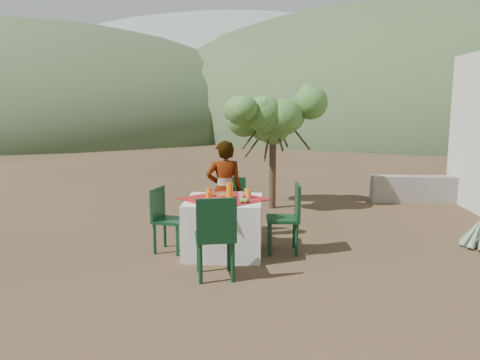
% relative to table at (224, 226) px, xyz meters
% --- Properties ---
extents(ground, '(160.00, 160.00, 0.00)m').
position_rel_table_xyz_m(ground, '(0.47, 0.22, -0.38)').
color(ground, '#382A19').
rests_on(ground, ground).
extents(table, '(1.30, 1.30, 0.76)m').
position_rel_table_xyz_m(table, '(0.00, 0.00, 0.00)').
color(table, white).
rests_on(table, ground).
extents(chair_far, '(0.48, 0.48, 0.89)m').
position_rel_table_xyz_m(chair_far, '(0.02, 0.97, 0.11)').
color(chair_far, black).
rests_on(chair_far, ground).
extents(chair_near, '(0.54, 0.54, 0.99)m').
position_rel_table_xyz_m(chair_near, '(0.00, -1.00, 0.17)').
color(chair_near, black).
rests_on(chair_near, ground).
extents(chair_left, '(0.49, 0.49, 0.89)m').
position_rel_table_xyz_m(chair_left, '(-0.81, 0.04, 0.11)').
color(chair_left, black).
rests_on(chair_left, ground).
extents(chair_right, '(0.45, 0.45, 0.95)m').
position_rel_table_xyz_m(chair_right, '(0.89, 0.08, 0.15)').
color(chair_right, black).
rests_on(chair_right, ground).
extents(person, '(0.59, 0.43, 1.50)m').
position_rel_table_xyz_m(person, '(-0.05, 0.69, 0.37)').
color(person, '#8C6651').
rests_on(person, ground).
extents(shrub_tree, '(1.78, 1.75, 2.09)m').
position_rel_table_xyz_m(shrub_tree, '(0.75, 2.94, 1.27)').
color(shrub_tree, '#493624').
rests_on(shrub_tree, ground).
extents(stone_wall, '(2.60, 0.35, 0.55)m').
position_rel_table_xyz_m(stone_wall, '(4.07, 3.62, -0.10)').
color(stone_wall, gray).
rests_on(stone_wall, ground).
extents(hill_near_left, '(40.00, 40.00, 16.00)m').
position_rel_table_xyz_m(hill_near_left, '(-17.53, 30.22, -0.38)').
color(hill_near_left, '#354828').
rests_on(hill_near_left, ground).
extents(hill_near_right, '(48.00, 48.00, 20.00)m').
position_rel_table_xyz_m(hill_near_right, '(12.47, 36.22, -0.38)').
color(hill_near_right, '#354828').
rests_on(hill_near_right, ground).
extents(hill_far_center, '(60.00, 60.00, 24.00)m').
position_rel_table_xyz_m(hill_far_center, '(-3.53, 52.22, -0.38)').
color(hill_far_center, slate).
rests_on(hill_far_center, ground).
extents(plate_far, '(0.26, 0.26, 0.01)m').
position_rel_table_xyz_m(plate_far, '(-0.04, 0.24, 0.39)').
color(plate_far, brown).
rests_on(plate_far, table).
extents(plate_near, '(0.21, 0.21, 0.01)m').
position_rel_table_xyz_m(plate_near, '(-0.05, -0.24, 0.39)').
color(plate_near, brown).
rests_on(plate_near, table).
extents(glass_far, '(0.07, 0.07, 0.12)m').
position_rel_table_xyz_m(glass_far, '(-0.22, 0.13, 0.44)').
color(glass_far, orange).
rests_on(glass_far, table).
extents(glass_near, '(0.07, 0.07, 0.11)m').
position_rel_table_xyz_m(glass_near, '(-0.20, -0.10, 0.43)').
color(glass_near, orange).
rests_on(glass_near, table).
extents(juice_pitcher, '(0.09, 0.09, 0.20)m').
position_rel_table_xyz_m(juice_pitcher, '(0.08, 0.08, 0.48)').
color(juice_pitcher, orange).
rests_on(juice_pitcher, table).
extents(bowl_plate, '(0.17, 0.17, 0.01)m').
position_rel_table_xyz_m(bowl_plate, '(-0.01, -0.37, 0.39)').
color(bowl_plate, brown).
rests_on(bowl_plate, table).
extents(white_bowl, '(0.15, 0.15, 0.06)m').
position_rel_table_xyz_m(white_bowl, '(-0.01, -0.37, 0.42)').
color(white_bowl, silver).
rests_on(white_bowl, bowl_plate).
extents(jar_left, '(0.07, 0.07, 0.11)m').
position_rel_table_xyz_m(jar_left, '(0.34, 0.07, 0.43)').
color(jar_left, orange).
rests_on(jar_left, table).
extents(jar_right, '(0.06, 0.06, 0.09)m').
position_rel_table_xyz_m(jar_right, '(0.29, 0.25, 0.43)').
color(jar_right, orange).
rests_on(jar_right, table).
extents(napkin_holder, '(0.07, 0.04, 0.08)m').
position_rel_table_xyz_m(napkin_holder, '(0.23, 0.07, 0.42)').
color(napkin_holder, silver).
rests_on(napkin_holder, table).
extents(fruit_cluster, '(0.12, 0.11, 0.06)m').
position_rel_table_xyz_m(fruit_cluster, '(0.29, -0.25, 0.41)').
color(fruit_cluster, olive).
rests_on(fruit_cluster, table).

